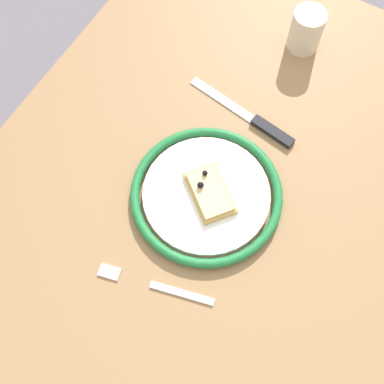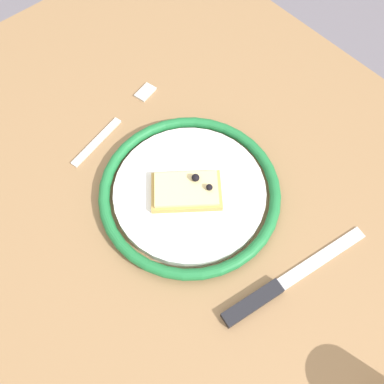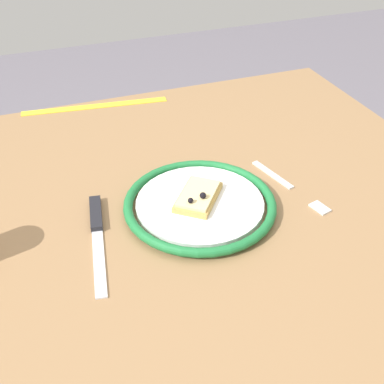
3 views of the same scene
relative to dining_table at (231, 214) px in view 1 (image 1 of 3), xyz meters
The scene contains 7 objects.
ground_plane 0.67m from the dining_table, ahead, with size 6.00×6.00×0.00m, color slate.
dining_table is the anchor object (origin of this frame).
plate 0.11m from the dining_table, 118.00° to the left, with size 0.27×0.27×0.02m.
pizza_slice_near 0.11m from the dining_table, 120.81° to the left, with size 0.11×0.12×0.03m.
knife 0.18m from the dining_table, 11.34° to the left, with size 0.06×0.24×0.01m.
fork 0.23m from the dining_table, 168.80° to the left, with size 0.06×0.20×0.00m.
cup 0.40m from the dining_table, ahead, with size 0.07×0.07×0.09m, color beige.
Camera 1 is at (-0.34, -0.11, 1.56)m, focal length 45.64 mm.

